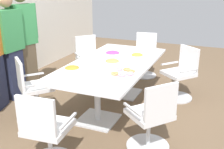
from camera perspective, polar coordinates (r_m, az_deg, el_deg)
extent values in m
cube|color=brown|center=(4.57, 0.00, -6.58)|extent=(10.00, 10.00, 0.01)
cube|color=white|center=(4.30, 0.00, 2.26)|extent=(2.40, 1.20, 0.04)
cube|color=silver|center=(4.12, -3.00, -9.46)|extent=(0.56, 0.56, 0.02)
cylinder|color=silver|center=(3.96, -3.09, -4.92)|extent=(0.09, 0.09, 0.69)
cube|color=silver|center=(5.03, 2.43, -3.86)|extent=(0.56, 0.56, 0.02)
cylinder|color=silver|center=(4.90, 2.49, -0.02)|extent=(0.09, 0.09, 0.69)
cylinder|color=silver|center=(3.56, 7.52, -14.65)|extent=(0.76, 0.76, 0.02)
cylinder|color=silver|center=(3.45, 7.68, -11.68)|extent=(0.05, 0.05, 0.41)
cube|color=white|center=(3.33, 7.86, -8.25)|extent=(0.65, 0.65, 0.06)
cube|color=white|center=(3.08, 10.32, -5.86)|extent=(0.36, 0.31, 0.42)
cube|color=silver|center=(3.16, 4.29, -7.34)|extent=(0.26, 0.30, 0.02)
cube|color=silver|center=(3.42, 11.33, -5.50)|extent=(0.26, 0.30, 0.02)
cylinder|color=silver|center=(4.98, 13.41, -4.66)|extent=(0.76, 0.76, 0.02)
cylinder|color=silver|center=(4.90, 13.61, -2.36)|extent=(0.05, 0.05, 0.41)
cube|color=white|center=(4.82, 13.83, 0.22)|extent=(0.65, 0.65, 0.06)
cube|color=white|center=(4.88, 15.91, 3.26)|extent=(0.31, 0.36, 0.42)
cube|color=silver|center=(4.61, 15.93, 0.74)|extent=(0.30, 0.26, 0.02)
cube|color=silver|center=(4.95, 12.09, 2.36)|extent=(0.30, 0.26, 0.02)
cylinder|color=silver|center=(5.98, 6.72, -0.10)|extent=(0.61, 0.61, 0.02)
cylinder|color=silver|center=(5.91, 6.80, 1.87)|extent=(0.05, 0.05, 0.41)
cube|color=white|center=(5.85, 6.89, 4.04)|extent=(0.52, 0.52, 0.06)
cube|color=white|center=(5.99, 7.28, 6.77)|extent=(0.10, 0.44, 0.42)
cube|color=silver|center=(5.79, 9.34, 5.00)|extent=(0.37, 0.08, 0.02)
cube|color=silver|center=(5.85, 4.55, 5.36)|extent=(0.37, 0.08, 0.02)
cylinder|color=silver|center=(5.67, -4.57, -1.15)|extent=(0.76, 0.76, 0.02)
cylinder|color=silver|center=(5.59, -4.63, 0.91)|extent=(0.05, 0.05, 0.41)
cube|color=white|center=(5.53, -4.69, 3.21)|extent=(0.65, 0.65, 0.06)
cube|color=white|center=(5.65, -5.58, 6.07)|extent=(0.36, 0.31, 0.42)
cube|color=silver|center=(5.59, -2.40, 4.71)|extent=(0.26, 0.30, 0.02)
cube|color=silver|center=(5.41, -7.13, 4.08)|extent=(0.26, 0.30, 0.02)
cylinder|color=silver|center=(4.44, -15.18, -7.91)|extent=(0.76, 0.76, 0.02)
cylinder|color=silver|center=(4.34, -15.43, -5.39)|extent=(0.05, 0.05, 0.41)
cube|color=white|center=(4.25, -15.71, -2.53)|extent=(0.65, 0.65, 0.06)
cube|color=white|center=(4.14, -18.84, 0.09)|extent=(0.31, 0.36, 0.42)
cube|color=silver|center=(4.44, -16.52, -0.03)|extent=(0.30, 0.26, 0.02)
cube|color=silver|center=(3.99, -15.12, -2.12)|extent=(0.30, 0.26, 0.02)
cylinder|color=silver|center=(3.23, -12.90, -14.35)|extent=(0.05, 0.05, 0.41)
cube|color=white|center=(3.11, -13.22, -10.77)|extent=(0.50, 0.50, 0.06)
cube|color=white|center=(2.84, -15.73, -8.54)|extent=(0.08, 0.44, 0.42)
cube|color=silver|center=(3.18, -17.24, -8.03)|extent=(0.37, 0.06, 0.02)
cube|color=silver|center=(2.95, -9.23, -9.64)|extent=(0.37, 0.06, 0.02)
cube|color=#232842|center=(5.02, -19.89, 0.03)|extent=(0.33, 0.22, 0.86)
cube|color=#388C4C|center=(4.84, -20.93, 8.67)|extent=(0.45, 0.24, 0.68)
sphere|color=tan|center=(4.78, -21.65, 14.39)|extent=(0.23, 0.23, 0.23)
cylinder|color=#388C4C|center=(5.01, -18.81, 9.65)|extent=(0.08, 0.08, 0.61)
cube|color=brown|center=(5.27, -17.41, 1.39)|extent=(0.36, 0.27, 0.89)
cube|color=#388C4C|center=(5.10, -18.31, 9.94)|extent=(0.48, 0.32, 0.70)
cylinder|color=#388C4C|center=(5.25, -15.99, 10.81)|extent=(0.10, 0.10, 0.63)
cylinder|color=#388C4C|center=(4.95, -20.86, 9.81)|extent=(0.10, 0.10, 0.63)
cylinder|color=white|center=(4.11, 0.05, 2.31)|extent=(0.24, 0.24, 0.08)
ellipsoid|color=tan|center=(4.10, 0.05, 2.81)|extent=(0.21, 0.21, 0.07)
cylinder|color=beige|center=(4.62, 0.12, 4.19)|extent=(0.26, 0.26, 0.07)
ellipsoid|color=#9E3D8E|center=(4.61, 0.12, 4.59)|extent=(0.23, 0.23, 0.06)
cylinder|color=white|center=(3.88, -8.40, 0.95)|extent=(0.23, 0.23, 0.06)
ellipsoid|color=orange|center=(3.87, -8.43, 1.38)|extent=(0.20, 0.20, 0.06)
cylinder|color=white|center=(4.46, 5.29, 3.61)|extent=(0.21, 0.21, 0.08)
ellipsoid|color=yellow|center=(4.45, 5.31, 4.09)|extent=(0.19, 0.19, 0.07)
cylinder|color=white|center=(3.79, 2.20, 0.25)|extent=(0.35, 0.35, 0.01)
torus|color=tan|center=(3.88, 3.16, 1.09)|extent=(0.11, 0.11, 0.03)
torus|color=pink|center=(3.89, 1.44, 1.14)|extent=(0.11, 0.11, 0.03)
torus|color=white|center=(3.82, 0.35, 0.77)|extent=(0.11, 0.11, 0.03)
torus|color=tan|center=(3.71, 0.61, 0.20)|extent=(0.11, 0.11, 0.03)
torus|color=pink|center=(3.66, 2.07, -0.09)|extent=(0.11, 0.11, 0.03)
torus|color=pink|center=(3.71, 3.83, 0.17)|extent=(0.11, 0.11, 0.03)
torus|color=tan|center=(3.81, 4.08, 0.71)|extent=(0.11, 0.11, 0.03)
cylinder|color=white|center=(5.13, 3.83, 5.33)|extent=(0.20, 0.20, 0.01)
cylinder|color=silver|center=(5.12, 3.83, 5.40)|extent=(0.20, 0.20, 0.01)
cylinder|color=white|center=(5.12, 3.83, 5.46)|extent=(0.20, 0.20, 0.01)
cylinder|color=silver|center=(5.12, 3.84, 5.53)|extent=(0.20, 0.20, 0.01)
cylinder|color=white|center=(5.12, 3.84, 5.59)|extent=(0.20, 0.20, 0.01)
cube|color=white|center=(3.50, -6.76, -0.89)|extent=(0.18, 0.18, 0.08)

